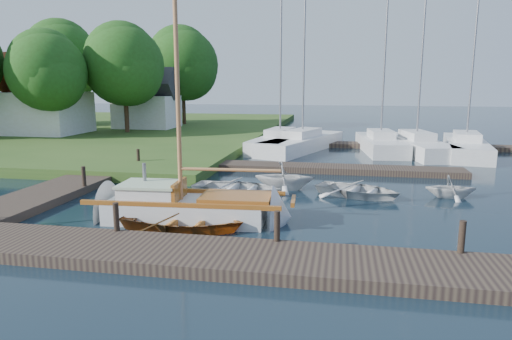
% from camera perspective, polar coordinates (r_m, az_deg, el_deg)
% --- Properties ---
extents(ground, '(160.00, 160.00, 0.00)m').
position_cam_1_polar(ground, '(17.07, -0.00, -3.96)').
color(ground, black).
rests_on(ground, ground).
extents(near_dock, '(18.00, 2.20, 0.30)m').
position_cam_1_polar(near_dock, '(11.46, -5.68, -10.69)').
color(near_dock, black).
rests_on(near_dock, ground).
extents(left_dock, '(2.20, 18.00, 0.30)m').
position_cam_1_polar(left_dock, '(21.73, -20.16, -1.03)').
color(left_dock, black).
rests_on(left_dock, ground).
extents(far_dock, '(14.00, 1.60, 0.30)m').
position_cam_1_polar(far_dock, '(23.13, 7.88, 0.21)').
color(far_dock, black).
rests_on(far_dock, ground).
extents(pontoon, '(30.00, 1.60, 0.30)m').
position_cam_1_polar(pontoon, '(33.23, 22.68, 2.66)').
color(pontoon, black).
rests_on(pontoon, ground).
extents(shore, '(50.00, 40.00, 0.50)m').
position_cam_1_polar(shore, '(49.43, -28.40, 4.69)').
color(shore, '#2E4E1A').
rests_on(shore, ground).
extents(mooring_post_1, '(0.16, 0.16, 0.80)m').
position_cam_1_polar(mooring_post_1, '(13.27, -17.07, -5.62)').
color(mooring_post_1, black).
rests_on(mooring_post_1, near_dock).
extents(mooring_post_2, '(0.16, 0.16, 0.80)m').
position_cam_1_polar(mooring_post_2, '(11.90, 2.65, -7.02)').
color(mooring_post_2, black).
rests_on(mooring_post_2, near_dock).
extents(mooring_post_3, '(0.16, 0.16, 0.80)m').
position_cam_1_polar(mooring_post_3, '(12.16, 24.34, -7.61)').
color(mooring_post_3, black).
rests_on(mooring_post_3, near_dock).
extents(mooring_post_4, '(0.16, 0.16, 0.80)m').
position_cam_1_polar(mooring_post_4, '(19.44, -20.72, -0.74)').
color(mooring_post_4, black).
rests_on(mooring_post_4, left_dock).
extents(mooring_post_5, '(0.16, 0.16, 0.80)m').
position_cam_1_polar(mooring_post_5, '(23.77, -14.50, 1.60)').
color(mooring_post_5, black).
rests_on(mooring_post_5, left_dock).
extents(sailboat, '(7.26, 2.41, 9.83)m').
position_cam_1_polar(sailboat, '(14.85, -7.95, -4.94)').
color(sailboat, silver).
rests_on(sailboat, ground).
extents(dinghy, '(3.86, 2.84, 0.77)m').
position_cam_1_polar(dinghy, '(13.93, -9.09, -5.84)').
color(dinghy, brown).
rests_on(dinghy, ground).
extents(tender_a, '(3.87, 2.98, 0.74)m').
position_cam_1_polar(tender_a, '(18.04, -2.36, -1.96)').
color(tender_a, silver).
rests_on(tender_a, ground).
extents(tender_b, '(2.49, 2.16, 1.28)m').
position_cam_1_polar(tender_b, '(18.95, 3.57, -0.53)').
color(tender_b, silver).
rests_on(tender_b, ground).
extents(tender_c, '(3.96, 3.46, 0.68)m').
position_cam_1_polar(tender_c, '(18.25, 12.64, -2.15)').
color(tender_c, silver).
rests_on(tender_c, ground).
extents(tender_d, '(1.95, 1.71, 0.98)m').
position_cam_1_polar(tender_d, '(19.10, 23.19, -1.75)').
color(tender_d, silver).
rests_on(tender_d, ground).
extents(marina_boat_0, '(3.42, 8.42, 11.14)m').
position_cam_1_polar(marina_boat_0, '(30.68, 3.02, 3.66)').
color(marina_boat_0, silver).
rests_on(marina_boat_0, ground).
extents(marina_boat_1, '(5.23, 9.55, 10.18)m').
position_cam_1_polar(marina_boat_1, '(30.29, 5.83, 3.51)').
color(marina_boat_1, silver).
rests_on(marina_boat_1, ground).
extents(marina_boat_2, '(3.00, 7.51, 11.47)m').
position_cam_1_polar(marina_boat_2, '(30.64, 15.31, 3.31)').
color(marina_boat_2, silver).
rests_on(marina_boat_2, ground).
extents(marina_boat_3, '(3.88, 8.85, 12.91)m').
position_cam_1_polar(marina_boat_3, '(30.58, 19.40, 3.07)').
color(marina_boat_3, silver).
rests_on(marina_boat_3, ground).
extents(marina_boat_4, '(3.52, 9.15, 9.80)m').
position_cam_1_polar(marina_boat_4, '(31.16, 24.77, 2.78)').
color(marina_boat_4, silver).
rests_on(marina_boat_4, ground).
extents(house_a, '(6.30, 5.00, 6.29)m').
position_cam_1_polar(house_a, '(39.66, -25.12, 7.74)').
color(house_a, silver).
rests_on(house_a, shore).
extents(house_c, '(5.25, 4.00, 5.28)m').
position_cam_1_polar(house_c, '(41.90, -13.48, 8.03)').
color(house_c, silver).
rests_on(house_c, shore).
extents(tree_2, '(5.83, 5.75, 7.82)m').
position_cam_1_polar(tree_2, '(36.90, -24.61, 11.19)').
color(tree_2, '#332114').
rests_on(tree_2, shore).
extents(tree_3, '(6.41, 6.38, 8.74)m').
position_cam_1_polar(tree_3, '(38.32, -16.15, 12.52)').
color(tree_3, '#332114').
rests_on(tree_3, shore).
extents(tree_4, '(7.01, 7.01, 9.66)m').
position_cam_1_polar(tree_4, '(45.80, -23.06, 12.43)').
color(tree_4, '#332114').
rests_on(tree_4, shore).
extents(tree_7, '(6.83, 6.83, 9.38)m').
position_cam_1_polar(tree_7, '(44.92, -9.14, 12.97)').
color(tree_7, '#332114').
rests_on(tree_7, shore).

